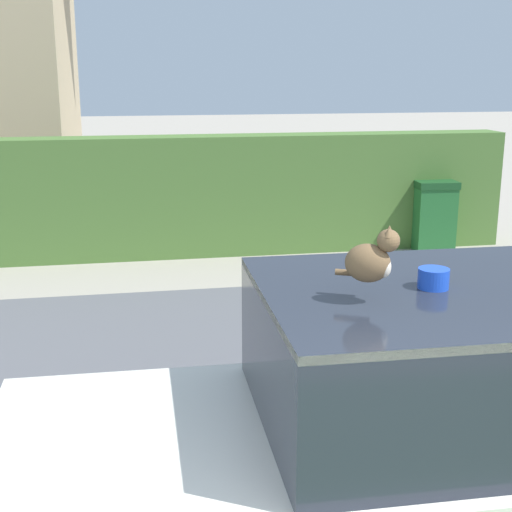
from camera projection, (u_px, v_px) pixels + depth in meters
name	position (u px, v px, depth m)	size (l,w,h in m)	color
road_strip	(230.00, 410.00, 5.48)	(28.00, 6.24, 0.01)	#5B5B60
garden_hedge	(211.00, 195.00, 9.95)	(8.46, 0.56, 1.66)	#4C7233
police_car	(386.00, 443.00, 3.63)	(3.84, 1.69, 1.60)	black
cat	(372.00, 259.00, 3.18)	(0.25, 0.26, 0.26)	brown
wheelie_bin	(432.00, 214.00, 10.27)	(0.62, 0.61, 1.01)	#23662D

